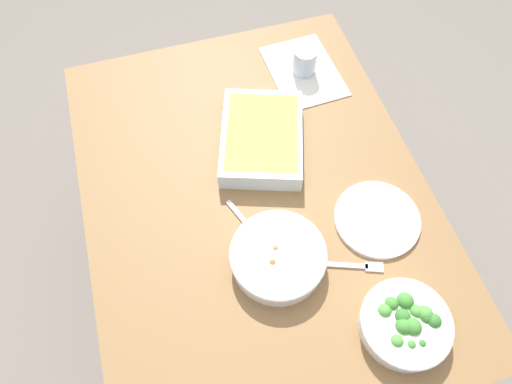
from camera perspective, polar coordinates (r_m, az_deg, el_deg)
The scene contains 11 objects.
ground_plane at distance 1.92m, azimuth 0.00°, elevation -11.07°, with size 6.00×6.00×0.00m, color slate.
dining_table at distance 1.32m, azimuth 0.00°, elevation -1.95°, with size 1.20×0.90×0.74m.
placemat at distance 1.51m, azimuth 5.82°, elevation 14.48°, with size 0.28×0.20×0.00m, color silver.
stew_bowl at distance 1.13m, azimuth 2.69°, elevation -7.92°, with size 0.23×0.23×0.06m.
broccoli_bowl at distance 1.13m, azimuth 17.80°, elevation -15.05°, with size 0.21×0.21×0.07m.
baking_dish at distance 1.30m, azimuth 0.72°, elevation 6.70°, with size 0.36×0.31×0.06m.
drink_cup at distance 1.48m, azimuth 5.95°, elevation 15.47°, with size 0.07×0.07×0.08m.
side_plate at distance 1.23m, azimuth 14.57°, elevation -3.20°, with size 0.22×0.22×0.01m, color white.
spoon_by_stew at distance 1.18m, azimuth -0.28°, elevation -4.95°, with size 0.17×0.08×0.01m.
spoon_by_broccoli at distance 1.17m, azimuth 18.83°, elevation -14.08°, with size 0.08×0.17×0.01m.
fork_on_table at distance 1.17m, azimuth 11.71°, elevation -8.82°, with size 0.08×0.17×0.01m.
Camera 1 is at (-0.59, 0.18, 1.82)m, focal length 32.72 mm.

